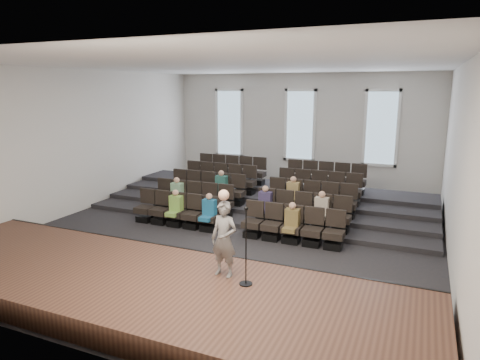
{
  "coord_description": "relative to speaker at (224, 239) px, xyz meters",
  "views": [
    {
      "loc": [
        5.18,
        -11.85,
        4.34
      ],
      "look_at": [
        -0.15,
        0.5,
        1.44
      ],
      "focal_mm": 32.0,
      "sensor_mm": 36.0,
      "label": 1
    }
  ],
  "objects": [
    {
      "name": "ceiling",
      "position": [
        -1.57,
        4.32,
        3.71
      ],
      "size": [
        12.0,
        14.0,
        0.02
      ],
      "primitive_type": "cube",
      "color": "white",
      "rests_on": "ground"
    },
    {
      "name": "windows",
      "position": [
        -1.57,
        11.27,
        1.4
      ],
      "size": [
        8.44,
        0.1,
        3.24
      ],
      "color": "white",
      "rests_on": "wall_back"
    },
    {
      "name": "ground",
      "position": [
        -1.57,
        4.32,
        -1.3
      ],
      "size": [
        14.0,
        14.0,
        0.0
      ],
      "primitive_type": "plane",
      "color": "black",
      "rests_on": "ground"
    },
    {
      "name": "risers",
      "position": [
        -1.57,
        7.49,
        -1.1
      ],
      "size": [
        11.8,
        4.8,
        0.6
      ],
      "color": "black",
      "rests_on": "ground"
    },
    {
      "name": "wall_left",
      "position": [
        -7.59,
        4.32,
        1.2
      ],
      "size": [
        0.04,
        14.0,
        5.0
      ],
      "primitive_type": "cube",
      "color": "silver",
      "rests_on": "ground"
    },
    {
      "name": "stage_lip",
      "position": [
        -1.57,
        0.99,
        -1.05
      ],
      "size": [
        11.8,
        0.06,
        0.52
      ],
      "primitive_type": "cube",
      "color": "black",
      "rests_on": "ground"
    },
    {
      "name": "audience",
      "position": [
        -1.57,
        4.64,
        -0.48
      ],
      "size": [
        5.45,
        2.64,
        1.1
      ],
      "color": "#7BAE45",
      "rests_on": "seating_rows"
    },
    {
      "name": "seating_rows",
      "position": [
        -1.57,
        5.86,
        -0.62
      ],
      "size": [
        6.8,
        4.7,
        1.67
      ],
      "color": "black",
      "rests_on": "ground"
    },
    {
      "name": "stage",
      "position": [
        -1.57,
        -0.78,
        -1.05
      ],
      "size": [
        11.8,
        3.6,
        0.5
      ],
      "primitive_type": "cube",
      "color": "#4F3021",
      "rests_on": "ground"
    },
    {
      "name": "wall_right",
      "position": [
        4.45,
        4.32,
        1.2
      ],
      "size": [
        0.04,
        14.0,
        5.0
      ],
      "primitive_type": "cube",
      "color": "silver",
      "rests_on": "ground"
    },
    {
      "name": "wall_front",
      "position": [
        -1.57,
        -2.7,
        1.2
      ],
      "size": [
        12.0,
        0.04,
        5.0
      ],
      "primitive_type": "cube",
      "color": "silver",
      "rests_on": "ground"
    },
    {
      "name": "speaker",
      "position": [
        0.0,
        0.0,
        0.0
      ],
      "size": [
        0.62,
        0.44,
        1.59
      ],
      "primitive_type": "imported",
      "rotation": [
        0.0,
        0.0,
        -0.1
      ],
      "color": "slate",
      "rests_on": "stage"
    },
    {
      "name": "mic_stand",
      "position": [
        0.58,
        -0.21,
        -0.32
      ],
      "size": [
        0.27,
        0.27,
        1.6
      ],
      "color": "black",
      "rests_on": "stage"
    },
    {
      "name": "wall_back",
      "position": [
        -1.57,
        11.34,
        1.2
      ],
      "size": [
        12.0,
        0.04,
        5.0
      ],
      "primitive_type": "cube",
      "color": "silver",
      "rests_on": "ground"
    }
  ]
}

